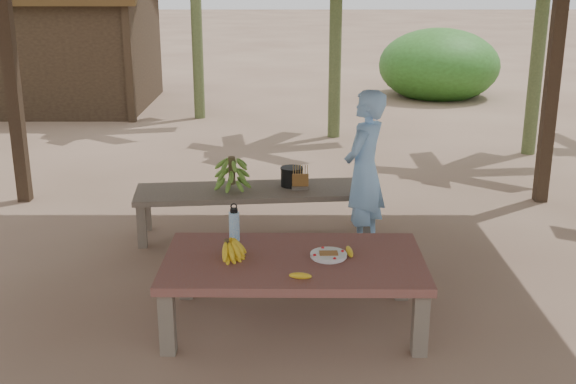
{
  "coord_description": "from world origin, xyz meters",
  "views": [
    {
      "loc": [
        0.06,
        -5.17,
        2.42
      ],
      "look_at": [
        0.06,
        0.04,
        0.8
      ],
      "focal_mm": 45.0,
      "sensor_mm": 36.0,
      "label": 1
    }
  ],
  "objects_px": {
    "work_table": "(294,267)",
    "woman": "(364,171)",
    "bench": "(255,195)",
    "plate": "(329,255)",
    "water_flask": "(234,225)",
    "cooking_pot": "(292,177)",
    "ripe_banana_bunch": "(227,248)"
  },
  "relations": [
    {
      "from": "work_table",
      "to": "woman",
      "type": "relative_size",
      "value": 1.26
    },
    {
      "from": "bench",
      "to": "plate",
      "type": "bearing_deg",
      "value": -77.26
    },
    {
      "from": "bench",
      "to": "woman",
      "type": "distance_m",
      "value": 1.09
    },
    {
      "from": "water_flask",
      "to": "cooking_pot",
      "type": "bearing_deg",
      "value": 74.63
    },
    {
      "from": "plate",
      "to": "water_flask",
      "type": "xyz_separation_m",
      "value": [
        -0.68,
        0.33,
        0.1
      ]
    },
    {
      "from": "water_flask",
      "to": "cooking_pot",
      "type": "distance_m",
      "value": 1.62
    },
    {
      "from": "water_flask",
      "to": "woman",
      "type": "bearing_deg",
      "value": 46.48
    },
    {
      "from": "work_table",
      "to": "ripe_banana_bunch",
      "type": "height_order",
      "value": "ripe_banana_bunch"
    },
    {
      "from": "work_table",
      "to": "ripe_banana_bunch",
      "type": "xyz_separation_m",
      "value": [
        -0.46,
        0.0,
        0.14
      ]
    },
    {
      "from": "bench",
      "to": "plate",
      "type": "height_order",
      "value": "plate"
    },
    {
      "from": "bench",
      "to": "woman",
      "type": "relative_size",
      "value": 1.57
    },
    {
      "from": "work_table",
      "to": "cooking_pot",
      "type": "relative_size",
      "value": 8.84
    },
    {
      "from": "woman",
      "to": "bench",
      "type": "bearing_deg",
      "value": -79.01
    },
    {
      "from": "ripe_banana_bunch",
      "to": "water_flask",
      "type": "bearing_deg",
      "value": 85.23
    },
    {
      "from": "cooking_pot",
      "to": "water_flask",
      "type": "bearing_deg",
      "value": -105.37
    },
    {
      "from": "water_flask",
      "to": "woman",
      "type": "height_order",
      "value": "woman"
    },
    {
      "from": "work_table",
      "to": "bench",
      "type": "bearing_deg",
      "value": 101.6
    },
    {
      "from": "water_flask",
      "to": "ripe_banana_bunch",
      "type": "bearing_deg",
      "value": -94.77
    },
    {
      "from": "work_table",
      "to": "woman",
      "type": "bearing_deg",
      "value": 67.19
    },
    {
      "from": "woman",
      "to": "plate",
      "type": "bearing_deg",
      "value": 14.84
    },
    {
      "from": "bench",
      "to": "water_flask",
      "type": "bearing_deg",
      "value": -98.83
    },
    {
      "from": "cooking_pot",
      "to": "bench",
      "type": "bearing_deg",
      "value": -163.56
    },
    {
      "from": "plate",
      "to": "woman",
      "type": "xyz_separation_m",
      "value": [
        0.39,
        1.45,
        0.2
      ]
    },
    {
      "from": "water_flask",
      "to": "work_table",
      "type": "bearing_deg",
      "value": -38.24
    },
    {
      "from": "woman",
      "to": "water_flask",
      "type": "bearing_deg",
      "value": -13.69
    },
    {
      "from": "bench",
      "to": "plate",
      "type": "xyz_separation_m",
      "value": [
        0.59,
        -1.79,
        0.12
      ]
    },
    {
      "from": "cooking_pot",
      "to": "plate",
      "type": "bearing_deg",
      "value": -82.56
    },
    {
      "from": "plate",
      "to": "woman",
      "type": "height_order",
      "value": "woman"
    },
    {
      "from": "plate",
      "to": "cooking_pot",
      "type": "relative_size",
      "value": 1.25
    },
    {
      "from": "work_table",
      "to": "plate",
      "type": "height_order",
      "value": "plate"
    },
    {
      "from": "work_table",
      "to": "water_flask",
      "type": "relative_size",
      "value": 6.25
    },
    {
      "from": "work_table",
      "to": "water_flask",
      "type": "bearing_deg",
      "value": 142.26
    }
  ]
}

